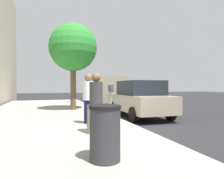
% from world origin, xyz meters
% --- Properties ---
extents(ground_plane, '(80.00, 80.00, 0.00)m').
position_xyz_m(ground_plane, '(0.00, 0.00, 0.00)').
color(ground_plane, '#232326').
rests_on(ground_plane, ground).
extents(sidewalk_slab, '(28.00, 6.00, 0.15)m').
position_xyz_m(sidewalk_slab, '(0.00, 3.00, 0.07)').
color(sidewalk_slab, gray).
rests_on(sidewalk_slab, ground_plane).
extents(parking_meter, '(0.36, 0.12, 1.41)m').
position_xyz_m(parking_meter, '(0.50, 0.66, 1.17)').
color(parking_meter, gray).
rests_on(parking_meter, sidewalk_slab).
extents(pedestrian_at_meter, '(0.53, 0.39, 1.81)m').
position_xyz_m(pedestrian_at_meter, '(0.45, 1.53, 1.22)').
color(pedestrian_at_meter, '#191E4C').
rests_on(pedestrian_at_meter, sidewalk_slab).
extents(pedestrian_bystander, '(0.38, 0.52, 1.74)m').
position_xyz_m(pedestrian_bystander, '(-1.07, 1.61, 1.17)').
color(pedestrian_bystander, '#726656').
rests_on(pedestrian_bystander, sidewalk_slab).
extents(parked_sedan_near, '(4.43, 2.04, 1.77)m').
position_xyz_m(parked_sedan_near, '(2.23, -1.35, 0.89)').
color(parked_sedan_near, gray).
rests_on(parked_sedan_near, ground_plane).
extents(parked_van_far, '(5.24, 2.21, 2.18)m').
position_xyz_m(parked_van_far, '(8.40, -1.35, 1.26)').
color(parked_van_far, gray).
rests_on(parked_van_far, ground_plane).
extents(street_tree, '(2.76, 2.76, 4.99)m').
position_xyz_m(street_tree, '(5.06, 1.49, 3.73)').
color(street_tree, brown).
rests_on(street_tree, sidewalk_slab).
extents(traffic_signal, '(0.24, 0.44, 3.60)m').
position_xyz_m(traffic_signal, '(10.00, 0.69, 2.58)').
color(traffic_signal, black).
rests_on(traffic_signal, sidewalk_slab).
extents(trash_bin, '(0.59, 0.59, 1.01)m').
position_xyz_m(trash_bin, '(-3.15, 1.94, 0.66)').
color(trash_bin, '#2D2D33').
rests_on(trash_bin, sidewalk_slab).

